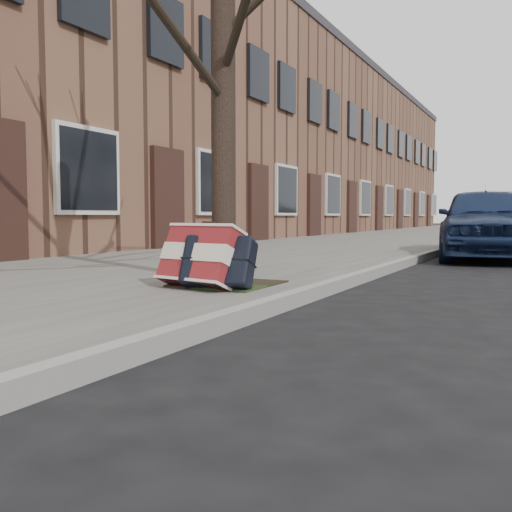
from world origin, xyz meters
The scene contains 8 objects.
ground centered at (0.00, 0.00, 0.00)m, with size 120.00×120.00×0.00m, color black.
near_sidewalk centered at (-3.70, 15.00, 0.06)m, with size 5.00×70.00×0.12m, color slate.
house_near centered at (-9.60, 16.00, 3.50)m, with size 6.80×40.00×7.00m, color brown.
dirt_patch centered at (-2.00, 1.20, 0.13)m, with size 0.85×0.85×0.01m, color black.
street_tree centered at (-2.22, 1.50, 2.55)m, with size 0.24×0.24×4.85m, color black.
suitcase_red centered at (-2.07, 0.83, 0.40)m, with size 0.73×0.20×0.53m, color maroon.
suitcase_navy centered at (-1.88, 0.82, 0.36)m, with size 0.62×0.20×0.44m, color black.
car_near_front centered at (-0.37, 7.34, 0.64)m, with size 1.52×3.77×1.29m, color #172549.
Camera 1 is at (0.62, -3.35, 0.75)m, focal length 40.00 mm.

